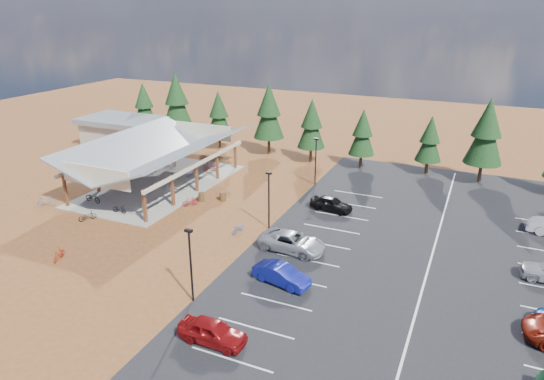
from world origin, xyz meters
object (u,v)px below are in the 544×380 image
at_px(lamp_post_1, 269,196).
at_px(bike_4, 119,209).
at_px(lamp_post_0, 190,260).
at_px(bike_15, 190,202).
at_px(bike_12, 87,216).
at_px(trash_bin_1, 223,196).
at_px(lamp_post_2, 316,158).
at_px(bike_0, 93,197).
at_px(bike_5, 169,188).
at_px(bike_2, 147,170).
at_px(bike_11, 59,254).
at_px(trash_bin_0, 201,197).
at_px(car_4, 331,204).
at_px(bike_1, 115,186).
at_px(car_1, 281,275).
at_px(bike_3, 171,161).
at_px(bike_6, 192,174).
at_px(bike_14, 238,229).
at_px(bike_7, 210,167).
at_px(bike_9, 46,201).
at_px(outbuilding, 123,131).
at_px(bike_pavilion, 158,151).
at_px(car_2, 292,242).
at_px(car_0, 212,331).

relative_size(lamp_post_1, bike_4, 3.32).
height_order(lamp_post_0, bike_15, lamp_post_0).
bearing_deg(bike_12, trash_bin_1, -106.38).
bearing_deg(lamp_post_2, trash_bin_1, -130.14).
distance_m(bike_0, bike_5, 7.41).
height_order(lamp_post_1, bike_2, lamp_post_1).
bearing_deg(bike_11, trash_bin_0, 58.96).
bearing_deg(bike_2, car_4, -97.92).
relative_size(bike_2, bike_5, 1.09).
height_order(bike_1, car_1, car_1).
bearing_deg(bike_5, bike_3, 20.67).
bearing_deg(car_4, bike_6, 90.52).
bearing_deg(bike_4, bike_14, -84.07).
distance_m(bike_1, bike_4, 6.46).
bearing_deg(car_1, bike_4, 86.36).
bearing_deg(bike_3, lamp_post_1, -107.72).
bearing_deg(bike_3, bike_7, -76.10).
bearing_deg(trash_bin_0, bike_9, -151.00).
bearing_deg(lamp_post_0, trash_bin_0, 119.92).
relative_size(bike_3, bike_7, 1.08).
bearing_deg(outbuilding, bike_11, -58.59).
xyz_separation_m(bike_pavilion, trash_bin_0, (6.39, -2.05, -3.37)).
height_order(outbuilding, bike_7, outbuilding).
relative_size(trash_bin_0, bike_12, 0.57).
distance_m(trash_bin_0, car_2, 13.35).
relative_size(lamp_post_2, bike_6, 3.19).
relative_size(lamp_post_2, trash_bin_0, 5.71).
bearing_deg(car_4, lamp_post_1, 156.14).
bearing_deg(bike_pavilion, bike_11, -80.39).
relative_size(bike_3, car_0, 0.46).
distance_m(outbuilding, trash_bin_0, 24.26).
distance_m(lamp_post_0, bike_0, 20.82).
height_order(lamp_post_2, car_4, lamp_post_2).
relative_size(bike_0, bike_15, 1.26).
bearing_deg(trash_bin_1, bike_15, -131.38).
bearing_deg(bike_5, bike_12, 148.15).
xyz_separation_m(bike_9, car_2, (24.85, 1.21, 0.26)).
bearing_deg(bike_11, bike_12, 100.38).
distance_m(bike_7, bike_11, 22.59).
distance_m(bike_pavilion, bike_14, 15.09).
distance_m(lamp_post_2, bike_5, 15.51).
height_order(outbuilding, bike_2, outbuilding).
bearing_deg(car_4, bike_15, 117.71).
distance_m(lamp_post_2, bike_4, 20.43).
relative_size(outbuilding, car_1, 2.66).
relative_size(bike_7, bike_15, 1.15).
bearing_deg(bike_5, car_2, -125.35).
height_order(lamp_post_1, bike_11, lamp_post_1).
distance_m(trash_bin_0, bike_14, 8.17).
relative_size(bike_2, car_0, 0.43).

